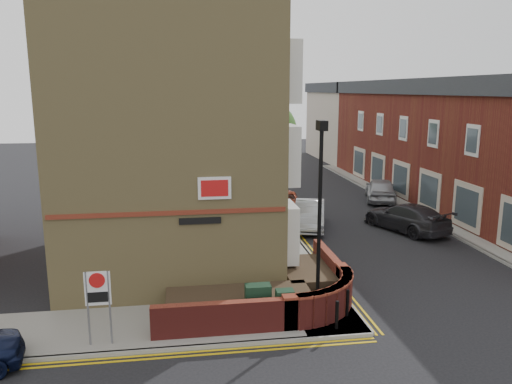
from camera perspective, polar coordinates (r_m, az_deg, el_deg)
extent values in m
plane|color=black|center=(15.32, 2.15, -16.90)|extent=(120.00, 120.00, 0.00)
cube|color=gray|center=(16.44, -11.37, -14.80)|extent=(13.00, 3.00, 0.12)
cube|color=gray|center=(30.44, 0.30, -2.14)|extent=(2.00, 32.00, 0.12)
cube|color=gray|center=(31.33, 21.53, -2.58)|extent=(4.00, 40.00, 0.12)
cube|color=gray|center=(15.11, -11.64, -17.32)|extent=(13.00, 0.15, 0.12)
cube|color=gray|center=(30.61, 2.15, -2.08)|extent=(0.15, 32.00, 0.12)
cube|color=gray|center=(30.38, 18.25, -2.77)|extent=(0.15, 40.00, 0.12)
cube|color=gold|center=(14.92, -11.68, -17.96)|extent=(13.00, 0.28, 0.01)
cube|color=gold|center=(30.67, 2.61, -2.16)|extent=(0.28, 32.00, 0.01)
cube|color=tan|center=(21.29, -9.81, 6.91)|extent=(8.00, 10.00, 11.00)
cube|color=maroon|center=(16.68, -9.87, -2.40)|extent=(7.80, 0.06, 0.15)
cube|color=white|center=(16.52, -4.76, 0.45)|extent=(1.10, 0.05, 0.75)
cube|color=black|center=(16.75, -6.40, -3.30)|extent=(1.40, 0.04, 0.22)
cylinder|color=black|center=(15.57, 7.23, -4.08)|extent=(0.12, 0.12, 6.00)
cylinder|color=black|center=(16.47, 7.00, -12.83)|extent=(0.20, 0.20, 0.80)
cube|color=black|center=(15.03, 7.54, 7.55)|extent=(0.25, 0.50, 0.30)
cube|color=#15301E|center=(16.10, 0.23, -12.54)|extent=(0.80, 0.45, 1.20)
cube|color=#15301E|center=(15.99, 3.30, -12.95)|extent=(0.55, 0.40, 1.10)
cylinder|color=black|center=(15.86, 9.22, -13.69)|extent=(0.11, 0.11, 0.90)
cylinder|color=black|center=(16.73, 10.38, -12.35)|extent=(0.11, 0.11, 0.90)
cylinder|color=slate|center=(15.26, -18.65, -12.55)|extent=(0.06, 0.06, 2.20)
cylinder|color=slate|center=(15.17, -16.37, -12.56)|extent=(0.06, 0.06, 2.20)
cube|color=white|center=(14.98, -17.65, -10.46)|extent=(0.72, 0.04, 1.00)
cylinder|color=red|center=(14.86, -17.73, -9.61)|extent=(0.44, 0.02, 0.44)
cube|color=maroon|center=(34.90, 20.84, 4.61)|extent=(5.00, 30.00, 7.00)
cube|color=#292B31|center=(34.69, 21.32, 11.17)|extent=(5.40, 30.40, 1.00)
cube|color=#B5A695|center=(54.11, 9.94, 7.43)|extent=(5.00, 12.00, 7.00)
cube|color=#292B31|center=(53.98, 10.09, 11.67)|extent=(5.40, 12.40, 1.00)
cylinder|color=#382B1E|center=(28.03, 0.93, 1.53)|extent=(0.24, 0.24, 4.55)
sphere|color=#284E1A|center=(27.69, 0.95, 6.83)|extent=(3.64, 3.64, 3.64)
sphere|color=#284E1A|center=(27.55, 1.87, 5.04)|extent=(2.60, 2.60, 2.60)
sphere|color=#284E1A|center=(28.08, 0.21, 5.97)|extent=(2.86, 2.86, 2.86)
cylinder|color=#382B1E|center=(35.81, -1.17, 4.14)|extent=(0.24, 0.24, 5.04)
sphere|color=#284E1A|center=(35.55, -1.19, 8.75)|extent=(4.03, 4.03, 4.03)
sphere|color=#284E1A|center=(35.37, -0.47, 7.21)|extent=(2.88, 2.88, 2.88)
sphere|color=#284E1A|center=(35.94, -1.75, 7.97)|extent=(3.17, 3.17, 3.17)
cylinder|color=#382B1E|center=(43.72, -2.52, 5.31)|extent=(0.24, 0.24, 4.76)
sphere|color=#284E1A|center=(43.50, -2.55, 8.87)|extent=(3.81, 3.81, 3.81)
sphere|color=#284E1A|center=(43.30, -1.97, 7.69)|extent=(2.72, 2.72, 2.72)
sphere|color=#284E1A|center=(43.90, -2.99, 8.27)|extent=(2.99, 2.99, 2.99)
cylinder|color=black|center=(38.94, -1.15, 3.38)|extent=(0.10, 0.10, 3.20)
imported|color=black|center=(38.69, -1.16, 6.46)|extent=(0.20, 0.16, 1.00)
imported|color=#96999D|center=(26.92, 6.14, -2.59)|extent=(2.66, 4.65, 1.45)
imported|color=maroon|center=(30.60, 3.26, -1.08)|extent=(2.18, 4.31, 1.17)
imported|color=#29292D|center=(27.41, 16.77, -2.77)|extent=(3.68, 5.42, 1.46)
imported|color=#999BA0|center=(34.23, 14.05, 0.29)|extent=(3.21, 4.95, 1.57)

